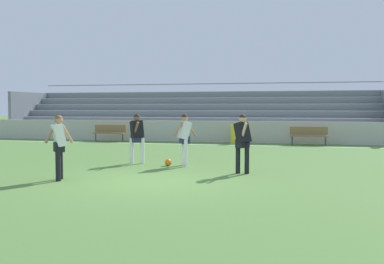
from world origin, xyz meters
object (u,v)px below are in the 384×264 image
at_px(bench_near_bin, 110,131).
at_px(bleacher_stand, 192,113).
at_px(soccer_ball, 168,162).
at_px(bench_far_left, 309,134).
at_px(player_dark_overlapping, 243,138).
at_px(player_white_challenging, 59,142).
at_px(trash_bin, 236,134).
at_px(player_white_pressing_high, 185,135).
at_px(player_dark_on_ball, 137,134).

bearing_deg(bench_near_bin, bleacher_stand, 48.59).
bearing_deg(bleacher_stand, soccer_ball, -79.69).
bearing_deg(bench_far_left, soccer_ball, -115.83).
height_order(player_dark_overlapping, player_white_challenging, same).
height_order(trash_bin, player_white_challenging, player_white_challenging).
distance_m(player_dark_overlapping, soccer_ball, 2.86).
bearing_deg(player_white_challenging, player_dark_overlapping, 27.24).
bearing_deg(soccer_ball, player_white_pressing_high, 13.36).
bearing_deg(player_dark_on_ball, bench_far_left, 57.59).
height_order(bleacher_stand, bench_near_bin, bleacher_stand).
bearing_deg(trash_bin, player_white_challenging, -101.88).
height_order(bench_far_left, bench_near_bin, same).
height_order(player_white_pressing_high, soccer_ball, player_white_pressing_high).
relative_size(bleacher_stand, player_white_challenging, 13.53).
xyz_separation_m(player_dark_on_ball, soccer_ball, (1.16, -0.33, -0.85)).
relative_size(player_white_pressing_high, player_white_challenging, 0.99).
xyz_separation_m(bench_far_left, player_white_challenging, (-6.26, -12.43, 0.43)).
height_order(bench_far_left, player_dark_overlapping, player_dark_overlapping).
bearing_deg(bench_near_bin, bench_far_left, 0.00).
distance_m(player_white_pressing_high, soccer_ball, 1.00).
bearing_deg(bench_far_left, player_white_challenging, -116.72).
height_order(bench_near_bin, player_dark_on_ball, player_dark_on_ball).
relative_size(player_white_challenging, soccer_ball, 7.49).
height_order(trash_bin, player_white_pressing_high, player_white_pressing_high).
bearing_deg(player_dark_overlapping, bench_near_bin, 129.79).
height_order(bench_far_left, player_white_challenging, player_white_challenging).
distance_m(bench_near_bin, player_white_challenging, 13.11).
relative_size(trash_bin, player_white_pressing_high, 0.58).
xyz_separation_m(player_white_pressing_high, soccer_ball, (-0.51, -0.12, -0.86)).
relative_size(bench_near_bin, player_white_pressing_high, 1.10).
bearing_deg(bench_near_bin, trash_bin, 1.71).
bearing_deg(bleacher_stand, player_white_pressing_high, -77.47).
relative_size(player_dark_overlapping, player_white_challenging, 1.00).
bearing_deg(player_dark_on_ball, trash_bin, 77.68).
bearing_deg(player_dark_overlapping, soccer_ball, 155.94).
distance_m(bench_far_left, player_dark_overlapping, 10.38).
bearing_deg(player_white_pressing_high, soccer_ball, -166.64).
xyz_separation_m(bench_near_bin, soccer_ball, (6.00, -9.08, -0.44)).
height_order(bleacher_stand, player_white_pressing_high, bleacher_stand).
bearing_deg(player_dark_overlapping, bleacher_stand, 108.87).
bearing_deg(bench_far_left, player_dark_on_ball, -122.41).
relative_size(bench_near_bin, trash_bin, 1.91).
bearing_deg(soccer_ball, player_dark_overlapping, -24.06).
bearing_deg(player_white_challenging, bleacher_stand, 91.85).
bearing_deg(player_dark_overlapping, player_white_challenging, -152.76).
height_order(bench_near_bin, player_white_pressing_high, player_white_pressing_high).
relative_size(player_dark_on_ball, player_white_challenging, 0.99).
height_order(bench_far_left, trash_bin, trash_bin).
height_order(player_dark_on_ball, player_white_challenging, player_white_challenging).
relative_size(bench_near_bin, player_dark_on_ball, 1.11).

